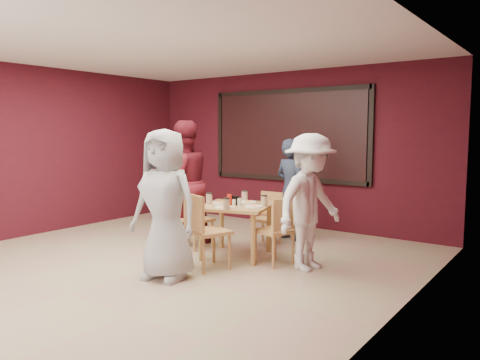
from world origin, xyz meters
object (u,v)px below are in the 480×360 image
Objects in this scene: dining_table at (236,211)px; diner_left at (183,183)px; chair_back at (269,215)px; chair_left at (193,215)px; diner_right at (310,202)px; diner_back at (291,189)px; chair_right at (278,227)px; diner_front at (165,205)px; chair_front at (203,227)px.

diner_left is (-1.09, 0.11, 0.31)m from dining_table.
chair_left reaches higher than chair_back.
dining_table is 1.13m from diner_right.
chair_right is at bearing 126.04° from diner_back.
diner_front is (-0.06, -2.14, 0.43)m from chair_back.
diner_right is (1.06, 0.80, 0.31)m from chair_front.
diner_back is at bearing 156.23° from diner_left.
diner_right reaches higher than chair_back.
chair_left is 0.96× the size of chair_right.
diner_right reaches higher than chair_left.
diner_front is at bearing -93.87° from dining_table.
chair_front is at bearing 65.99° from diner_front.
diner_right reaches higher than dining_table.
diner_left reaches higher than chair_left.
diner_front reaches higher than chair_front.
diner_left is (-0.25, 0.05, 0.46)m from chair_left.
dining_table is 0.70× the size of diner_back.
chair_right reaches higher than chair_left.
chair_right is 0.54m from diner_right.
diner_left is (-1.06, -0.76, 0.49)m from chair_back.
chair_back is (-0.02, 0.87, -0.19)m from dining_table.
diner_front reaches higher than diner_right.
diner_right is (1.01, -1.28, 0.05)m from diner_back.
diner_left is at bearing -144.60° from chair_back.
diner_back is 1.63m from diner_right.
diner_front reaches higher than dining_table.
chair_right is (0.65, 0.72, -0.04)m from chair_front.
chair_front reaches higher than chair_back.
diner_left reaches higher than diner_right.
diner_back is at bearing 88.60° from chair_front.
diner_right is at bearing 10.85° from chair_right.
dining_table is 0.85m from chair_left.
chair_back is 2.18m from diner_front.
diner_back reaches higher than chair_right.
chair_back is 1.39m from diner_left.
chair_back is (-0.07, 1.62, -0.09)m from chair_front.
dining_table is at bearing 102.95° from diner_right.
chair_left is (-0.88, 0.80, -0.06)m from chair_front.
chair_front reaches higher than chair_left.
chair_left is at bearing 100.11° from diner_right.
chair_front is 0.63m from diner_front.
diner_left is at bearing 142.82° from chair_front.
chair_right is (1.53, -0.08, 0.02)m from chair_left.
dining_table is at bearing 93.46° from chair_front.
diner_front is 0.93× the size of diner_left.
chair_left is 0.49× the size of diner_front.
diner_right is (1.19, 1.32, -0.03)m from diner_front.
chair_right is (0.72, -0.89, 0.05)m from chair_back.
diner_right reaches higher than chair_right.
diner_right is at bearing 2.74° from dining_table.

